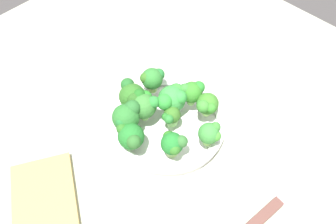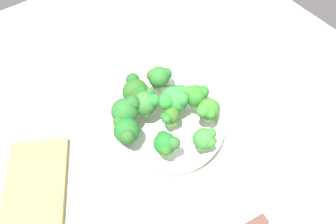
# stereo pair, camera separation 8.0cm
# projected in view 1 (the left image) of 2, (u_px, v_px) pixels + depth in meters

# --- Properties ---
(ground_plane) EXTENTS (1.30, 1.30, 0.03)m
(ground_plane) POSITION_uv_depth(u_px,v_px,m) (153.00, 127.00, 0.87)
(ground_plane) COLOR #ABB198
(bowl) EXTENTS (0.28, 0.28, 0.04)m
(bowl) POSITION_uv_depth(u_px,v_px,m) (168.00, 124.00, 0.84)
(bowl) COLOR white
(bowl) RESTS_ON ground_plane
(broccoli_floret_0) EXTENTS (0.05, 0.06, 0.07)m
(broccoli_floret_0) POSITION_uv_depth(u_px,v_px,m) (192.00, 92.00, 0.82)
(broccoli_floret_0) COLOR #7EBC57
(broccoli_floret_0) RESTS_ON bowl
(broccoli_floret_1) EXTENTS (0.05, 0.06, 0.07)m
(broccoli_floret_1) POSITION_uv_depth(u_px,v_px,m) (152.00, 79.00, 0.84)
(broccoli_floret_1) COLOR #9FCA6A
(broccoli_floret_1) RESTS_ON bowl
(broccoli_floret_2) EXTENTS (0.06, 0.05, 0.06)m
(broccoli_floret_2) POSITION_uv_depth(u_px,v_px,m) (173.00, 144.00, 0.74)
(broccoli_floret_2) COLOR #96C865
(broccoli_floret_2) RESTS_ON bowl
(broccoli_floret_3) EXTENTS (0.07, 0.08, 0.07)m
(broccoli_floret_3) POSITION_uv_depth(u_px,v_px,m) (172.00, 98.00, 0.81)
(broccoli_floret_3) COLOR #8FD66F
(broccoli_floret_3) RESTS_ON bowl
(broccoli_floret_4) EXTENTS (0.04, 0.05, 0.05)m
(broccoli_floret_4) POSITION_uv_depth(u_px,v_px,m) (172.00, 115.00, 0.79)
(broccoli_floret_4) COLOR #86CC68
(broccoli_floret_4) RESTS_ON bowl
(broccoli_floret_5) EXTENTS (0.07, 0.06, 0.07)m
(broccoli_floret_5) POSITION_uv_depth(u_px,v_px,m) (131.00, 137.00, 0.75)
(broccoli_floret_5) COLOR #86BD53
(broccoli_floret_5) RESTS_ON bowl
(broccoli_floret_6) EXTENTS (0.06, 0.07, 0.08)m
(broccoli_floret_6) POSITION_uv_depth(u_px,v_px,m) (127.00, 116.00, 0.77)
(broccoli_floret_6) COLOR #89CD5F
(broccoli_floret_6) RESTS_ON bowl
(broccoli_floret_7) EXTENTS (0.06, 0.06, 0.07)m
(broccoli_floret_7) POSITION_uv_depth(u_px,v_px,m) (145.00, 105.00, 0.79)
(broccoli_floret_7) COLOR #87BA5D
(broccoli_floret_7) RESTS_ON bowl
(broccoli_floret_8) EXTENTS (0.08, 0.06, 0.08)m
(broccoli_floret_8) POSITION_uv_depth(u_px,v_px,m) (133.00, 96.00, 0.80)
(broccoli_floret_8) COLOR #85C359
(broccoli_floret_8) RESTS_ON bowl
(broccoli_floret_9) EXTENTS (0.05, 0.05, 0.06)m
(broccoli_floret_9) POSITION_uv_depth(u_px,v_px,m) (210.00, 133.00, 0.75)
(broccoli_floret_9) COLOR #8AC85A
(broccoli_floret_9) RESTS_ON bowl
(broccoli_floret_10) EXTENTS (0.06, 0.06, 0.07)m
(broccoli_floret_10) POSITION_uv_depth(u_px,v_px,m) (207.00, 105.00, 0.80)
(broccoli_floret_10) COLOR #98CA64
(broccoli_floret_10) RESTS_ON bowl
(knife) EXTENTS (0.05, 0.27, 0.01)m
(knife) POSITION_uv_depth(u_px,v_px,m) (279.00, 201.00, 0.74)
(knife) COLOR silver
(knife) RESTS_ON ground_plane
(cutting_board) EXTENTS (0.31, 0.25, 0.02)m
(cutting_board) POSITION_uv_depth(u_px,v_px,m) (46.00, 219.00, 0.71)
(cutting_board) COLOR tan
(cutting_board) RESTS_ON ground_plane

